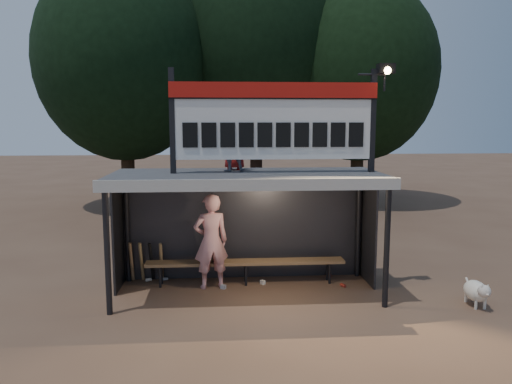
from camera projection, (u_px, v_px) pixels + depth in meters
ground at (247, 293)px, 9.58m from camera, size 80.00×80.00×0.00m
player at (211, 241)px, 9.75m from camera, size 0.77×0.59×1.88m
child_a at (231, 144)px, 9.41m from camera, size 0.54×0.45×1.04m
child_b at (235, 143)px, 9.74m from camera, size 0.57×0.44×1.05m
dugout_shelter at (246, 196)px, 9.56m from camera, size 5.10×2.08×2.32m
scoreboard_assembly at (277, 118)px, 9.14m from camera, size 4.10×0.27×1.99m
bench at (246, 263)px, 10.06m from camera, size 4.00×0.35×0.48m
tree_left at (124, 60)px, 18.39m from camera, size 6.46×6.46×9.27m
tree_mid at (256, 49)px, 20.13m from camera, size 7.22×7.22×10.36m
tree_right at (360, 72)px, 19.56m from camera, size 6.08×6.08×8.72m
dog at (477, 291)px, 8.85m from camera, size 0.36×0.81×0.49m
bats at (146, 261)px, 10.18m from camera, size 0.68×0.35×0.84m
litter at (246, 281)px, 10.15m from camera, size 4.03×0.78×0.08m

